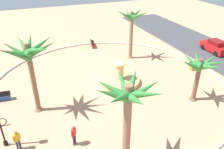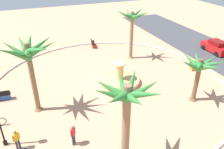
# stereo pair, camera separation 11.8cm
# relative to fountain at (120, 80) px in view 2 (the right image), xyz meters

# --- Properties ---
(ground_plane) EXTENTS (80.00, 80.00, 0.00)m
(ground_plane) POSITION_rel_fountain_xyz_m (-0.29, -1.11, -0.32)
(ground_plane) COLOR tan
(plaza_curb) EXTENTS (23.57, 23.57, 0.20)m
(plaza_curb) POSITION_rel_fountain_xyz_m (-0.29, -1.11, -0.22)
(plaza_curb) COLOR silver
(plaza_curb) RESTS_ON ground
(fountain) EXTENTS (4.09, 4.09, 2.29)m
(fountain) POSITION_rel_fountain_xyz_m (0.00, 0.00, 0.00)
(fountain) COLOR tan
(fountain) RESTS_ON ground
(palm_tree_near_fountain) EXTENTS (3.80, 3.79, 4.34)m
(palm_tree_near_fountain) POSITION_rel_fountain_xyz_m (5.36, 5.03, 2.97)
(palm_tree_near_fountain) COLOR brown
(palm_tree_near_fountain) RESTS_ON ground
(palm_tree_by_curb) EXTENTS (3.88, 3.86, 5.96)m
(palm_tree_by_curb) POSITION_rel_fountain_xyz_m (9.26, -3.66, 4.18)
(palm_tree_by_curb) COLOR #8E6B4C
(palm_tree_by_curb) RESTS_ON ground
(palm_tree_mid_plaza) EXTENTS (3.92, 3.81, 6.14)m
(palm_tree_mid_plaza) POSITION_rel_fountain_xyz_m (-5.19, 3.73, 4.29)
(palm_tree_mid_plaza) COLOR #8E6B4C
(palm_tree_mid_plaza) RESTS_ON ground
(palm_tree_far_side) EXTENTS (4.52, 4.38, 6.29)m
(palm_tree_far_side) POSITION_rel_fountain_xyz_m (1.67, -8.25, 4.71)
(palm_tree_far_side) COLOR brown
(palm_tree_far_side) RESTS_ON ground
(bench_west) EXTENTS (0.63, 1.64, 1.00)m
(bench_west) POSITION_rel_fountain_xyz_m (-1.08, -11.24, 0.02)
(bench_west) COLOR #335BA8
(bench_west) RESTS_ON ground
(bench_north) EXTENTS (1.66, 0.74, 1.00)m
(bench_north) POSITION_rel_fountain_xyz_m (-10.64, 0.47, 0.02)
(bench_north) COLOR #B73D33
(bench_north) RESTS_ON ground
(bench_southeast) EXTENTS (0.63, 1.63, 1.00)m
(bench_southeast) POSITION_rel_fountain_xyz_m (0.51, 9.32, 0.02)
(bench_southeast) COLOR gold
(bench_southeast) RESTS_ON ground
(person_cyclist_helmet) EXTENTS (0.34, 0.47, 1.59)m
(person_cyclist_helmet) POSITION_rel_fountain_xyz_m (5.68, -9.97, 0.57)
(person_cyclist_helmet) COLOR #33333D
(person_cyclist_helmet) RESTS_ON ground
(person_cyclist_photo) EXTENTS (0.41, 0.39, 1.65)m
(person_cyclist_photo) POSITION_rel_fountain_xyz_m (6.66, -6.36, 0.60)
(person_cyclist_photo) COLOR #33333D
(person_cyclist_photo) RESTS_ON ground
(parked_car_leftmost) EXTENTS (4.06, 2.04, 1.67)m
(parked_car_leftmost) POSITION_rel_fountain_xyz_m (-2.75, 15.18, 0.46)
(parked_car_leftmost) COLOR red
(parked_car_leftmost) RESTS_ON ground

